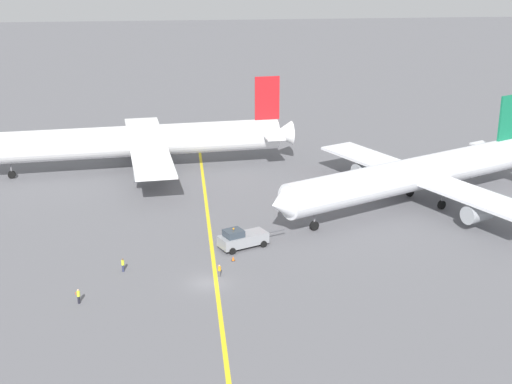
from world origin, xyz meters
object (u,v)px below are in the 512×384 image
Objects in this scene: airliner_at_gate_left at (135,142)px; airliner_being_pushed at (414,175)px; ground_crew_ramp_agent_by_cones at (123,265)px; ground_crew_wing_walker_right at (219,270)px; traffic_cone_wingtip_port at (233,259)px; ground_crew_marshaller_foreground at (78,296)px; pushback_tug at (242,238)px.

airliner_at_gate_left is 48.18m from airliner_being_pushed.
airliner_being_pushed is at bearing 24.12° from ground_crew_ramp_agent_by_cones.
airliner_being_pushed reaches higher than ground_crew_wing_walker_right.
airliner_at_gate_left is 36.86× the size of ground_crew_wing_walker_right.
airliner_at_gate_left is 41.72m from ground_crew_ramp_agent_by_cones.
airliner_being_pushed is 78.73× the size of traffic_cone_wingtip_port.
airliner_at_gate_left is at bearing 85.24° from ground_crew_marshaller_foreground.
ground_crew_marshaller_foreground reaches higher than traffic_cone_wingtip_port.
airliner_at_gate_left reaches higher than ground_crew_marshaller_foreground.
ground_crew_ramp_agent_by_cones is at bearing -172.73° from traffic_cone_wingtip_port.
airliner_at_gate_left is 32.64× the size of ground_crew_marshaller_foreground.
airliner_at_gate_left is at bearing 109.25° from traffic_cone_wingtip_port.
ground_crew_wing_walker_right is (11.62, -2.66, -0.11)m from ground_crew_ramp_agent_by_cones.
ground_crew_wing_walker_right is at bearing 17.93° from ground_crew_marshaller_foreground.
pushback_tug reaches higher than ground_crew_ramp_agent_by_cones.
airliner_being_pushed reaches higher than pushback_tug.
ground_crew_marshaller_foreground is at bearing -94.76° from airliner_at_gate_left.
ground_crew_ramp_agent_by_cones is (-42.32, -18.95, -4.00)m from airliner_being_pushed.
airliner_at_gate_left is at bearing 152.11° from airliner_being_pushed.
traffic_cone_wingtip_port is (13.62, 1.74, -0.63)m from ground_crew_ramp_agent_by_cones.
ground_crew_wing_walker_right is at bearing -114.45° from traffic_cone_wingtip_port.
pushback_tug reaches higher than ground_crew_marshaller_foreground.
airliner_being_pushed is at bearing 25.83° from pushback_tug.
traffic_cone_wingtip_port is at bearing -70.75° from airliner_at_gate_left.
ground_crew_ramp_agent_by_cones reaches higher than traffic_cone_wingtip_port.
pushback_tug is 5.40× the size of ground_crew_marshaller_foreground.
ground_crew_marshaller_foreground is (-4.37, -7.84, 0.00)m from ground_crew_ramp_agent_by_cones.
airliner_being_pushed is 27.08× the size of ground_crew_marshaller_foreground.
pushback_tug reaches higher than ground_crew_wing_walker_right.
airliner_being_pushed is (42.59, -22.54, -0.38)m from airliner_at_gate_left.
pushback_tug is 16.14m from ground_crew_ramp_agent_by_cones.
ground_crew_marshaller_foreground is 2.91× the size of traffic_cone_wingtip_port.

